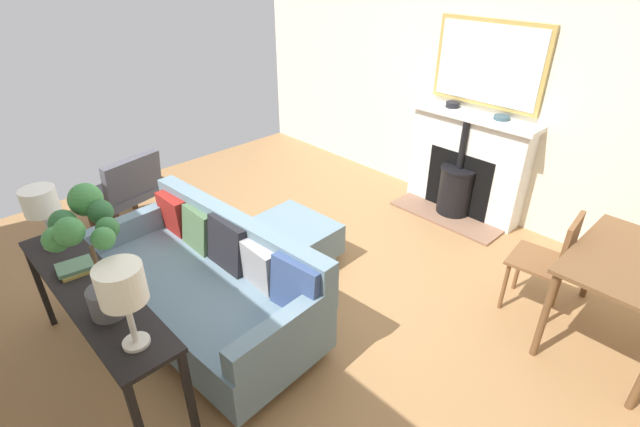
{
  "coord_description": "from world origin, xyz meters",
  "views": [
    {
      "loc": [
        2.05,
        2.48,
        2.55
      ],
      "look_at": [
        -0.34,
        -0.02,
        0.57
      ],
      "focal_mm": 26.19,
      "sensor_mm": 36.0,
      "label": 1
    }
  ],
  "objects": [
    {
      "name": "ground_plane",
      "position": [
        0.0,
        0.0,
        -0.0
      ],
      "size": [
        4.82,
        6.04,
        0.01
      ],
      "primitive_type": "cube",
      "color": "olive"
    },
    {
      "name": "wall_left",
      "position": [
        -2.41,
        0.0,
        1.41
      ],
      "size": [
        0.12,
        6.04,
        2.81
      ],
      "primitive_type": "cube",
      "color": "silver",
      "rests_on": "ground"
    },
    {
      "name": "fireplace",
      "position": [
        -2.19,
        0.27,
        0.49
      ],
      "size": [
        0.61,
        1.34,
        1.1
      ],
      "color": "brown",
      "rests_on": "ground"
    },
    {
      "name": "mirror_over_mantel",
      "position": [
        -2.32,
        0.27,
        1.57
      ],
      "size": [
        0.04,
        1.14,
        0.81
      ],
      "color": "tan"
    },
    {
      "name": "mantel_bowl_near",
      "position": [
        -2.23,
        -0.0,
        1.13
      ],
      "size": [
        0.14,
        0.14,
        0.06
      ],
      "color": "black",
      "rests_on": "fireplace"
    },
    {
      "name": "mantel_bowl_far",
      "position": [
        -2.23,
        0.55,
        1.12
      ],
      "size": [
        0.15,
        0.15,
        0.04
      ],
      "color": "#334C56",
      "rests_on": "fireplace"
    },
    {
      "name": "sofa",
      "position": [
        0.74,
        -0.1,
        0.36
      ],
      "size": [
        1.01,
        1.97,
        0.82
      ],
      "color": "#B2B2B7",
      "rests_on": "ground"
    },
    {
      "name": "ottoman",
      "position": [
        -0.25,
        -0.28,
        0.24
      ],
      "size": [
        0.68,
        0.75,
        0.38
      ],
      "color": "#B2B2B7",
      "rests_on": "ground"
    },
    {
      "name": "armchair_accent",
      "position": [
        0.57,
        -1.86,
        0.46
      ],
      "size": [
        0.77,
        0.71,
        0.82
      ],
      "color": "#4C3321",
      "rests_on": "ground"
    },
    {
      "name": "console_table",
      "position": [
        1.51,
        -0.1,
        0.66
      ],
      "size": [
        0.35,
        1.7,
        0.75
      ],
      "color": "black",
      "rests_on": "ground"
    },
    {
      "name": "table_lamp_near_end",
      "position": [
        1.51,
        -0.74,
        1.08
      ],
      "size": [
        0.22,
        0.22,
        0.44
      ],
      "color": "#B2B2B7",
      "rests_on": "console_table"
    },
    {
      "name": "table_lamp_far_end",
      "position": [
        1.51,
        0.54,
        1.12
      ],
      "size": [
        0.23,
        0.23,
        0.49
      ],
      "color": "beige",
      "rests_on": "console_table"
    },
    {
      "name": "potted_plant",
      "position": [
        1.51,
        0.18,
        1.21
      ],
      "size": [
        0.39,
        0.5,
        0.71
      ],
      "color": "#4C4C51",
      "rests_on": "console_table"
    },
    {
      "name": "book_stack",
      "position": [
        1.51,
        -0.33,
        0.78
      ],
      "size": [
        0.24,
        0.22,
        0.05
      ],
      "color": "olive",
      "rests_on": "console_table"
    },
    {
      "name": "dining_table",
      "position": [
        -1.19,
        2.11,
        0.65
      ],
      "size": [
        1.03,
        0.72,
        0.75
      ],
      "color": "brown",
      "rests_on": "ground"
    },
    {
      "name": "dining_chair_near_fireplace",
      "position": [
        -1.2,
        1.61,
        0.52
      ],
      "size": [
        0.44,
        0.44,
        0.88
      ],
      "color": "brown",
      "rests_on": "ground"
    }
  ]
}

